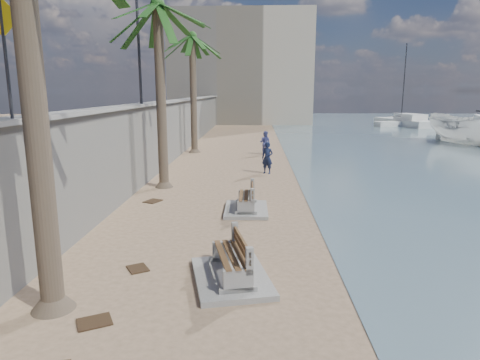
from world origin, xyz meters
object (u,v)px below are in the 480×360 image
object	(u,v)px
palm_back	(192,38)
person_b	(265,142)
sailboat_west	(401,123)
yacht_far	(404,123)
bench_far	(246,200)
person_a	(267,156)
boat_cruiser	(468,128)
palm_mid	(158,7)
bench_near	(231,262)

from	to	relation	value
palm_back	person_b	xyz separation A→B (m)	(4.85, -0.78, -6.71)
person_b	sailboat_west	world-z (taller)	sailboat_west
palm_back	yacht_far	xyz separation A→B (m)	(22.33, 24.04, -7.23)
bench_far	sailboat_west	world-z (taller)	sailboat_west
palm_back	person_b	size ratio (longest dim) A/B	4.98
bench_far	person_b	distance (m)	13.90
person_a	yacht_far	distance (m)	36.12
person_b	boat_cruiser	world-z (taller)	boat_cruiser
yacht_far	sailboat_west	xyz separation A→B (m)	(-0.68, -0.90, -0.01)
palm_mid	person_b	size ratio (longest dim) A/B	4.93
bench_far	sailboat_west	distance (m)	41.73
bench_near	bench_far	distance (m)	5.65
palm_mid	sailboat_west	distance (m)	40.87
bench_near	person_a	distance (m)	12.78
palm_back	boat_cruiser	world-z (taller)	palm_back
sailboat_west	yacht_far	bearing A→B (deg)	53.14
person_a	sailboat_west	size ratio (longest dim) A/B	0.19
person_b	sailboat_west	distance (m)	29.23
sailboat_west	palm_mid	bearing A→B (deg)	-122.22
bench_near	yacht_far	world-z (taller)	yacht_far
palm_back	bench_near	bearing A→B (deg)	-79.64
sailboat_west	person_b	bearing A→B (deg)	-125.09
boat_cruiser	person_a	bearing A→B (deg)	-159.86
bench_far	yacht_far	size ratio (longest dim) A/B	0.23
bench_far	person_b	world-z (taller)	person_b
bench_far	person_a	xyz separation A→B (m)	(0.92, 7.08, 0.54)
boat_cruiser	sailboat_west	xyz separation A→B (m)	(0.65, 17.71, -0.97)
person_a	sailboat_west	world-z (taller)	sailboat_west
bench_far	palm_back	world-z (taller)	palm_back
bench_far	person_a	size ratio (longest dim) A/B	1.18
palm_mid	palm_back	distance (m)	10.91
palm_back	sailboat_west	distance (m)	32.50
bench_near	boat_cruiser	distance (m)	30.99
bench_far	person_a	bearing A→B (deg)	82.62
person_a	boat_cruiser	world-z (taller)	boat_cruiser
palm_back	sailboat_west	size ratio (longest dim) A/B	0.89
boat_cruiser	yacht_far	world-z (taller)	boat_cruiser
bench_near	sailboat_west	distance (m)	46.98
person_b	yacht_far	bearing A→B (deg)	-101.57
person_a	yacht_far	bearing A→B (deg)	86.62
yacht_far	sailboat_west	bearing A→B (deg)	127.58
bench_near	person_a	xyz separation A→B (m)	(1.12, 12.72, 0.51)
palm_mid	boat_cruiser	size ratio (longest dim) A/B	2.49
palm_back	sailboat_west	xyz separation A→B (m)	(21.65, 23.14, -7.24)
bench_far	palm_mid	xyz separation A→B (m)	(-3.72, 3.73, 7.11)
boat_cruiser	sailboat_west	world-z (taller)	sailboat_west
person_b	yacht_far	world-z (taller)	person_b
palm_mid	bench_near	bearing A→B (deg)	-69.46
boat_cruiser	person_b	bearing A→B (deg)	-177.61
bench_far	palm_back	bearing A→B (deg)	104.97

